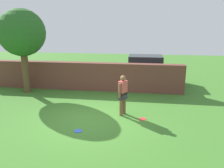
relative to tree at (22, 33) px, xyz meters
name	(u,v)px	position (x,y,z in m)	size (l,w,h in m)	color
ground_plane	(91,119)	(4.25, -3.05, -3.09)	(40.00, 40.00, 0.00)	#3D7528
brick_wall	(81,76)	(2.75, 0.92, -2.33)	(11.06, 0.50, 1.53)	brown
tree	(22,33)	(0.00, 0.00, 0.00)	(2.38, 2.38, 4.32)	brown
person	(123,93)	(5.40, -2.40, -2.19)	(0.36, 0.49, 1.62)	brown
car	(145,70)	(6.25, 2.77, -2.23)	(4.21, 1.93, 1.72)	#0C4C2D
frisbee_red	(142,119)	(6.21, -2.76, -3.08)	(0.27, 0.27, 0.02)	red
frisbee_blue	(78,131)	(4.05, -4.09, -3.08)	(0.27, 0.27, 0.02)	blue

